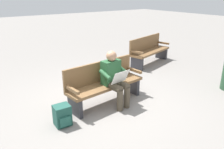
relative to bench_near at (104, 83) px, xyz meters
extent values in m
plane|color=gray|center=(-0.01, 0.07, -0.46)|extent=(40.00, 40.00, 0.00)
cube|color=brown|center=(-0.01, 0.07, -0.04)|extent=(1.84, 0.65, 0.06)
cube|color=brown|center=(0.01, -0.14, 0.22)|extent=(1.80, 0.22, 0.45)
cube|color=brown|center=(-0.85, -0.01, 0.11)|extent=(0.10, 0.48, 0.06)
cube|color=brown|center=(0.84, 0.15, 0.11)|extent=(0.10, 0.48, 0.06)
cube|color=#2D2D33|center=(-0.80, 0.00, -0.26)|extent=(0.12, 0.44, 0.39)
cube|color=#2D2D33|center=(0.79, 0.15, -0.26)|extent=(0.12, 0.44, 0.39)
cube|color=#23512D|center=(-0.10, 0.11, 0.25)|extent=(0.42, 0.26, 0.52)
sphere|color=#A87A5B|center=(-0.11, 0.13, 0.61)|extent=(0.22, 0.22, 0.22)
cylinder|color=#4C4233|center=(-0.22, 0.31, 0.01)|extent=(0.19, 0.43, 0.15)
cylinder|color=#4C4233|center=(-0.02, 0.33, 0.01)|extent=(0.19, 0.43, 0.15)
cylinder|color=#4C4233|center=(-0.24, 0.50, -0.23)|extent=(0.13, 0.13, 0.45)
cylinder|color=#4C4233|center=(-0.04, 0.52, -0.23)|extent=(0.13, 0.13, 0.45)
cylinder|color=#23512D|center=(-0.35, 0.19, 0.28)|extent=(0.12, 0.32, 0.18)
cylinder|color=#23512D|center=(0.13, 0.23, 0.28)|extent=(0.12, 0.32, 0.18)
cube|color=silver|center=(-0.13, 0.41, 0.23)|extent=(0.41, 0.17, 0.27)
cube|color=#1E4C42|center=(1.14, 0.33, -0.26)|extent=(0.30, 0.26, 0.39)
cube|color=#23574C|center=(1.15, 0.47, -0.32)|extent=(0.20, 0.05, 0.18)
cube|color=brown|center=(-2.85, -1.46, -0.04)|extent=(1.86, 0.92, 0.06)
cube|color=brown|center=(-2.79, -1.66, 0.22)|extent=(1.75, 0.50, 0.45)
cube|color=brown|center=(-3.67, -1.67, 0.11)|extent=(0.18, 0.48, 0.06)
cube|color=brown|center=(-2.02, -1.24, 0.11)|extent=(0.18, 0.48, 0.06)
cube|color=#2D2D33|center=(-3.62, -1.66, -0.26)|extent=(0.19, 0.44, 0.39)
cube|color=#2D2D33|center=(-2.07, -1.25, -0.26)|extent=(0.19, 0.44, 0.39)
camera|label=1|loc=(2.51, 3.80, 1.87)|focal=36.28mm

